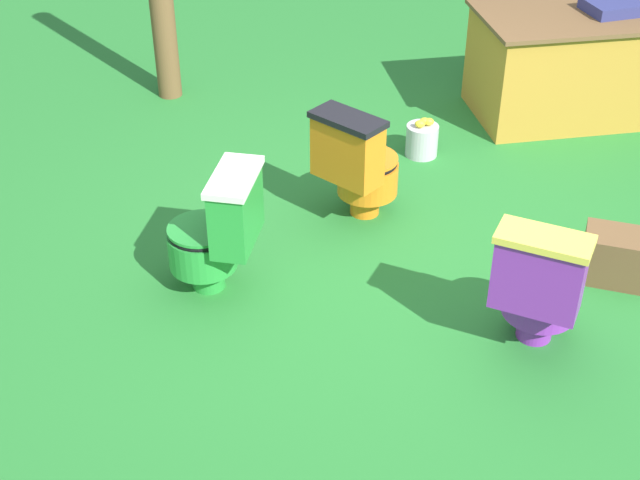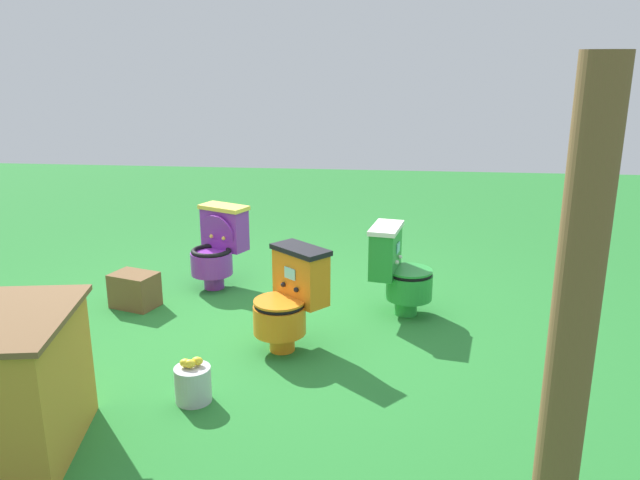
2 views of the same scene
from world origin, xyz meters
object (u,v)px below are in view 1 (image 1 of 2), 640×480
Objects in this scene: toilet_orange at (356,164)px; small_crate at (613,256)px; toilet_green at (215,231)px; toilet_purple at (538,285)px; vendor_table at (573,63)px; lemon_bucket at (419,139)px.

small_crate is (1.40, -0.62, -0.23)m from toilet_orange.
toilet_purple is (1.60, -0.48, 0.00)m from toilet_green.
vendor_table is (1.63, 1.46, 0.02)m from toilet_orange.
toilet_green is (-0.77, -0.71, 0.00)m from toilet_orange.
toilet_orange is at bearing 149.41° from toilet_purple.
toilet_purple is (0.83, -1.19, 0.00)m from toilet_orange.
toilet_green is at bearing -129.42° from lemon_bucket.
lemon_bucket is (-1.16, -0.66, -0.28)m from vendor_table.
small_crate reaches higher than lemon_bucket.
toilet_green is 1.67m from toilet_purple.
vendor_table reaches higher than toilet_orange.
small_crate is 1.70m from lemon_bucket.
small_crate is at bearing 69.56° from toilet_purple.
toilet_orange is 0.46× the size of vendor_table.
lemon_bucket is at bearing -150.30° from vendor_table.
toilet_purple is at bearing -106.70° from vendor_table.
toilet_orange reaches higher than small_crate.
toilet_purple is 0.83m from small_crate.
toilet_orange and toilet_green have the same top height.
toilet_purple is 2.04m from lemon_bucket.
toilet_green is 3.23m from vendor_table.
toilet_purple is at bearing -95.99° from toilet_green.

